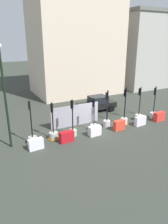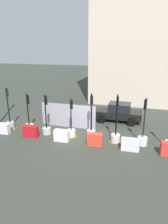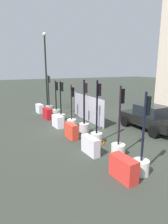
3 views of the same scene
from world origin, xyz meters
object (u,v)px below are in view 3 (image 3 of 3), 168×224
(traffic_light_0, at_px, (49,107))
(traffic_light_1, at_px, (56,111))
(construction_barrier_3, at_px, (71,131))
(construction_barrier_2, at_px, (58,121))
(construction_barrier_5, at_px, (123,168))
(car_black_sedan, at_px, (149,118))
(traffic_light_5, at_px, (97,134))
(traffic_light_7, at_px, (141,160))
(traffic_light_3, at_px, (72,120))
(construction_barrier_4, at_px, (90,146))
(street_lamp_post, at_px, (46,65))
(construction_barrier_1, at_px, (48,114))
(traffic_light_4, at_px, (84,122))
(traffic_light_2, at_px, (61,113))
(construction_barrier_0, at_px, (40,109))
(traffic_light_6, at_px, (119,144))

(traffic_light_0, xyz_separation_m, traffic_light_1, (1.67, 0.12, -0.06))
(traffic_light_0, height_order, construction_barrier_3, traffic_light_0)
(construction_barrier_2, bearing_deg, construction_barrier_3, -0.79)
(construction_barrier_5, xyz_separation_m, car_black_sedan, (-3.81, 5.18, 0.39))
(traffic_light_5, bearing_deg, traffic_light_7, -1.78)
(traffic_light_3, bearing_deg, construction_barrier_4, -12.23)
(construction_barrier_5, xyz_separation_m, street_lamp_post, (-13.43, 1.19, 3.81))
(construction_barrier_1, distance_m, car_black_sedan, 7.71)
(traffic_light_3, height_order, construction_barrier_2, traffic_light_3)
(traffic_light_4, distance_m, construction_barrier_4, 3.08)
(traffic_light_2, relative_size, traffic_light_4, 0.91)
(traffic_light_3, bearing_deg, traffic_light_2, -179.18)
(traffic_light_3, distance_m, construction_barrier_5, 6.73)
(construction_barrier_1, relative_size, construction_barrier_2, 1.06)
(car_black_sedan, bearing_deg, traffic_light_5, -85.02)
(traffic_light_7, height_order, construction_barrier_5, traffic_light_7)
(traffic_light_1, distance_m, construction_barrier_0, 1.95)
(traffic_light_2, distance_m, construction_barrier_5, 8.69)
(traffic_light_7, xyz_separation_m, construction_barrier_4, (-2.42, -0.87, -0.15))
(traffic_light_3, distance_m, traffic_light_4, 1.48)
(construction_barrier_2, distance_m, construction_barrier_3, 2.40)
(traffic_light_0, distance_m, traffic_light_1, 1.67)
(traffic_light_6, bearing_deg, construction_barrier_0, -174.35)
(traffic_light_6, relative_size, construction_barrier_5, 2.84)
(traffic_light_2, distance_m, street_lamp_post, 6.02)
(traffic_light_1, bearing_deg, street_lamp_post, 176.98)
(traffic_light_2, height_order, construction_barrier_4, traffic_light_2)
(construction_barrier_0, distance_m, car_black_sedan, 9.62)
(traffic_light_2, relative_size, traffic_light_6, 0.93)
(traffic_light_2, bearing_deg, traffic_light_5, 0.87)
(traffic_light_0, relative_size, traffic_light_4, 1.02)
(construction_barrier_0, xyz_separation_m, construction_barrier_5, (11.92, -0.01, 0.04))
(construction_barrier_4, distance_m, construction_barrier_5, 2.38)
(construction_barrier_5, bearing_deg, street_lamp_post, 174.95)
(traffic_light_3, height_order, traffic_light_5, traffic_light_5)
(traffic_light_5, distance_m, construction_barrier_0, 8.52)
(street_lamp_post, bearing_deg, traffic_light_0, -10.60)
(traffic_light_5, bearing_deg, street_lamp_post, 178.54)
(traffic_light_4, xyz_separation_m, construction_barrier_1, (-4.31, -1.08, -0.25))
(traffic_light_2, relative_size, construction_barrier_2, 2.86)
(traffic_light_2, xyz_separation_m, construction_barrier_4, (6.27, -0.90, -0.17))
(traffic_light_2, xyz_separation_m, construction_barrier_2, (1.56, -0.84, -0.19))
(construction_barrier_1, height_order, street_lamp_post, street_lamp_post)
(construction_barrier_3, height_order, construction_barrier_4, construction_barrier_3)
(traffic_light_2, bearing_deg, traffic_light_1, 174.08)
(traffic_light_0, xyz_separation_m, traffic_light_4, (6.68, 0.20, 0.18))
(traffic_light_0, xyz_separation_m, street_lamp_post, (-1.52, 0.29, 3.74))
(construction_barrier_5, bearing_deg, traffic_light_1, 174.32)
(car_black_sedan, bearing_deg, traffic_light_7, -48.54)
(construction_barrier_3, height_order, street_lamp_post, street_lamp_post)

